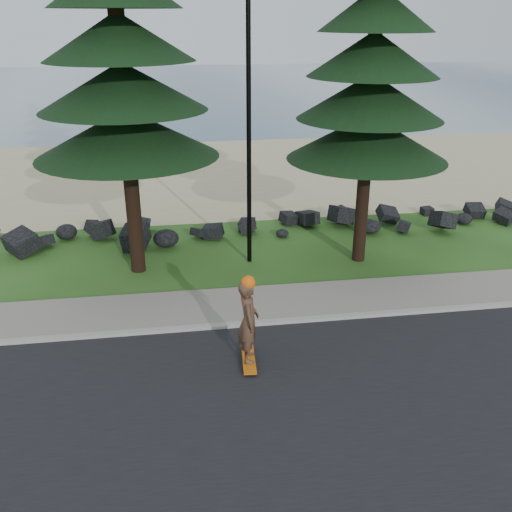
# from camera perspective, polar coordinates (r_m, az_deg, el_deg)

# --- Properties ---
(ground) EXTENTS (160.00, 160.00, 0.00)m
(ground) POSITION_cam_1_polar(r_m,az_deg,el_deg) (15.50, 0.97, -5.17)
(ground) COLOR #235019
(ground) RESTS_ON ground
(road) EXTENTS (160.00, 7.00, 0.02)m
(road) POSITION_cam_1_polar(r_m,az_deg,el_deg) (11.80, 4.67, -15.40)
(road) COLOR black
(road) RESTS_ON ground
(kerb) EXTENTS (160.00, 0.20, 0.10)m
(kerb) POSITION_cam_1_polar(r_m,az_deg,el_deg) (14.70, 1.54, -6.64)
(kerb) COLOR #A69E96
(kerb) RESTS_ON ground
(sidewalk) EXTENTS (160.00, 2.00, 0.08)m
(sidewalk) POSITION_cam_1_polar(r_m,az_deg,el_deg) (15.66, 0.85, -4.70)
(sidewalk) COLOR gray
(sidewalk) RESTS_ON ground
(beach_sand) EXTENTS (160.00, 15.00, 0.01)m
(beach_sand) POSITION_cam_1_polar(r_m,az_deg,el_deg) (29.00, -3.76, 8.38)
(beach_sand) COLOR tan
(beach_sand) RESTS_ON ground
(ocean) EXTENTS (160.00, 58.00, 0.01)m
(ocean) POSITION_cam_1_polar(r_m,az_deg,el_deg) (64.92, -6.71, 16.44)
(ocean) COLOR #3F5F78
(ocean) RESTS_ON ground
(seawall_boulders) EXTENTS (60.00, 2.40, 1.10)m
(seawall_boulders) POSITION_cam_1_polar(r_m,az_deg,el_deg) (20.55, -1.58, 2.15)
(seawall_boulders) COLOR black
(seawall_boulders) RESTS_ON ground
(lamp_post) EXTENTS (0.25, 0.14, 8.14)m
(lamp_post) POSITION_cam_1_polar(r_m,az_deg,el_deg) (17.12, -0.73, 12.30)
(lamp_post) COLOR black
(lamp_post) RESTS_ON ground
(skateboarder) EXTENTS (0.52, 1.19, 2.18)m
(skateboarder) POSITION_cam_1_polar(r_m,az_deg,el_deg) (12.62, -0.76, -6.56)
(skateboarder) COLOR #CF610C
(skateboarder) RESTS_ON ground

